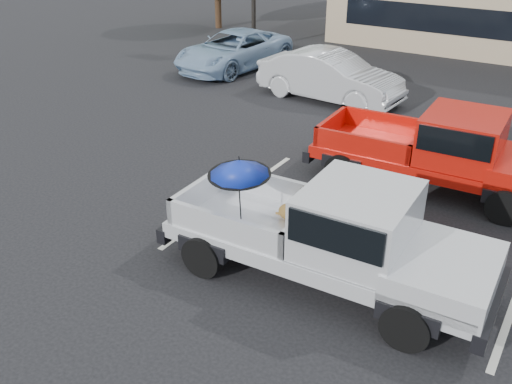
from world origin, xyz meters
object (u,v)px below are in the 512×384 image
red_pickup (452,149)px  silver_sedan (330,76)px  silver_pickup (342,232)px  blue_suv (234,50)px

red_pickup → silver_sedan: (-5.09, 4.55, -0.23)m
silver_pickup → red_pickup: (0.59, 4.55, -0.04)m
silver_sedan → blue_suv: size_ratio=0.93×
silver_pickup → silver_sedan: size_ratio=1.21×
silver_pickup → silver_sedan: 10.16m
red_pickup → blue_suv: size_ratio=1.11×
red_pickup → blue_suv: (-9.88, 6.08, -0.30)m
blue_suv → silver_sedan: bearing=-11.1°
silver_pickup → silver_sedan: silver_pickup is taller
red_pickup → blue_suv: 11.61m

